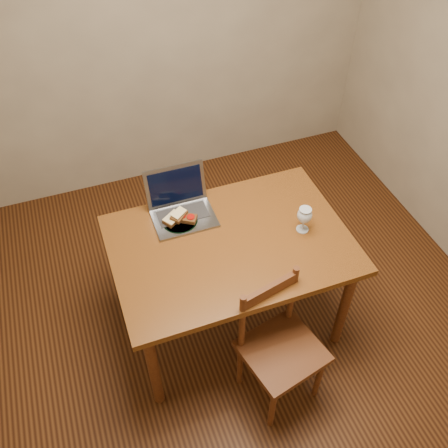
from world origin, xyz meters
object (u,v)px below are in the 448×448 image
object	(u,v)px
milk_glass	(304,219)
laptop	(180,203)
plate	(180,221)
chair	(280,343)
table	(231,252)

from	to	relation	value
milk_glass	laptop	distance (m)	0.70
laptop	plate	bearing A→B (deg)	-110.43
chair	laptop	bearing A→B (deg)	94.93
table	plate	bearing A→B (deg)	132.13
table	chair	size ratio (longest dim) A/B	2.76
plate	laptop	world-z (taller)	laptop
chair	milk_glass	size ratio (longest dim) A/B	2.92
chair	laptop	distance (m)	0.95
plate	milk_glass	distance (m)	0.69
table	laptop	xyz separation A→B (m)	(-0.19, 0.33, 0.15)
plate	laptop	xyz separation A→B (m)	(0.03, 0.08, 0.06)
plate	laptop	distance (m)	0.11
table	laptop	world-z (taller)	laptop
laptop	table	bearing A→B (deg)	-59.75
table	laptop	size ratio (longest dim) A/B	3.70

